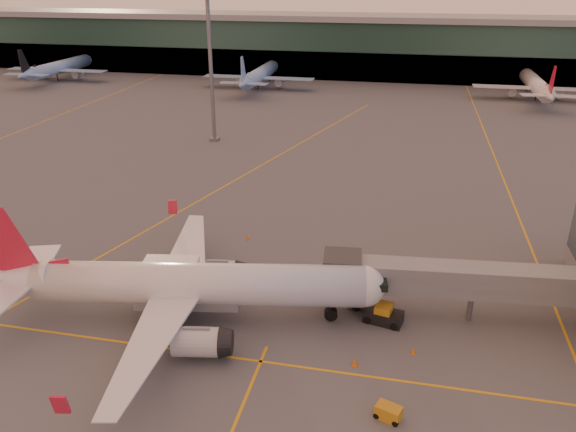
% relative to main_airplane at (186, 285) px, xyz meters
% --- Properties ---
extents(ground, '(600.00, 600.00, 0.00)m').
position_rel_main_airplane_xyz_m(ground, '(2.96, -9.45, -3.52)').
color(ground, '#4C4F54').
rests_on(ground, ground).
extents(taxi_markings, '(100.12, 173.00, 0.01)m').
position_rel_main_airplane_xyz_m(taxi_markings, '(-4.36, 35.04, -3.52)').
color(taxi_markings, orange).
rests_on(taxi_markings, ground).
extents(terminal, '(400.00, 20.00, 17.60)m').
position_rel_main_airplane_xyz_m(terminal, '(2.96, 132.34, 5.24)').
color(terminal, '#19382D').
rests_on(terminal, ground).
extents(mast_west_near, '(2.40, 2.40, 25.60)m').
position_rel_main_airplane_xyz_m(mast_west_near, '(-17.04, 56.55, 11.34)').
color(mast_west_near, slate).
rests_on(mast_west_near, ground).
extents(distant_aircraft_row, '(290.00, 34.00, 13.00)m').
position_rel_main_airplane_xyz_m(distant_aircraft_row, '(-18.04, 108.55, -3.52)').
color(distant_aircraft_row, '#87ADE3').
rests_on(distant_aircraft_row, ground).
extents(main_airplane, '(35.76, 32.46, 10.84)m').
position_rel_main_airplane_xyz_m(main_airplane, '(0.00, 0.00, 0.00)').
color(main_airplane, white).
rests_on(main_airplane, ground).
extents(jet_bridge, '(27.76, 5.78, 5.52)m').
position_rel_main_airplane_xyz_m(jet_bridge, '(26.21, 5.64, 0.25)').
color(jet_bridge, slate).
rests_on(jet_bridge, ground).
extents(catering_truck, '(5.41, 3.04, 3.96)m').
position_rel_main_airplane_xyz_m(catering_truck, '(-2.78, 3.45, -1.27)').
color(catering_truck, red).
rests_on(catering_truck, ground).
extents(gpu_cart, '(2.07, 1.64, 1.06)m').
position_rel_main_airplane_xyz_m(gpu_cart, '(18.36, -8.64, -3.01)').
color(gpu_cart, '#BD8317').
rests_on(gpu_cart, ground).
extents(pushback_tug, '(3.72, 2.51, 1.76)m').
position_rel_main_airplane_xyz_m(pushback_tug, '(17.29, 3.29, -2.81)').
color(pushback_tug, black).
rests_on(pushback_tug, ground).
extents(cone_nose, '(0.41, 0.41, 0.52)m').
position_rel_main_airplane_xyz_m(cone_nose, '(20.03, -0.73, -3.27)').
color(cone_nose, orange).
rests_on(cone_nose, ground).
extents(cone_wing_left, '(0.44, 0.44, 0.56)m').
position_rel_main_airplane_xyz_m(cone_wing_left, '(0.64, 17.13, -3.25)').
color(cone_wing_left, orange).
rests_on(cone_wing_left, ground).
extents(cone_fwd, '(0.50, 0.50, 0.64)m').
position_rel_main_airplane_xyz_m(cone_fwd, '(15.45, -3.28, -3.21)').
color(cone_fwd, orange).
rests_on(cone_fwd, ground).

